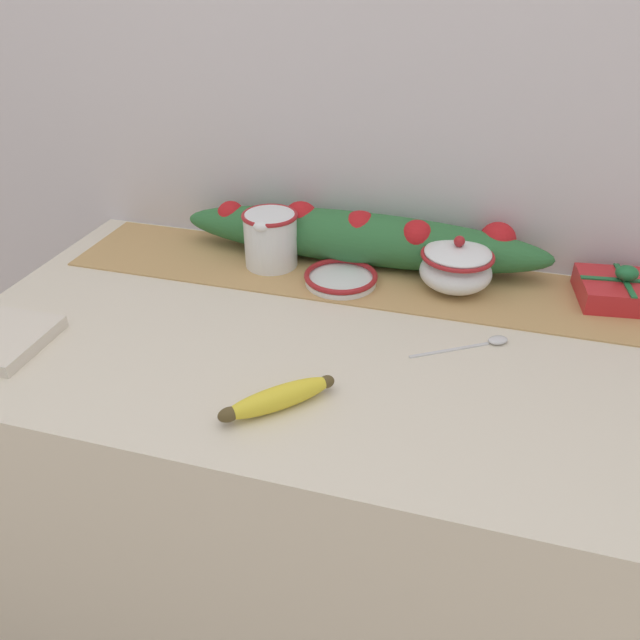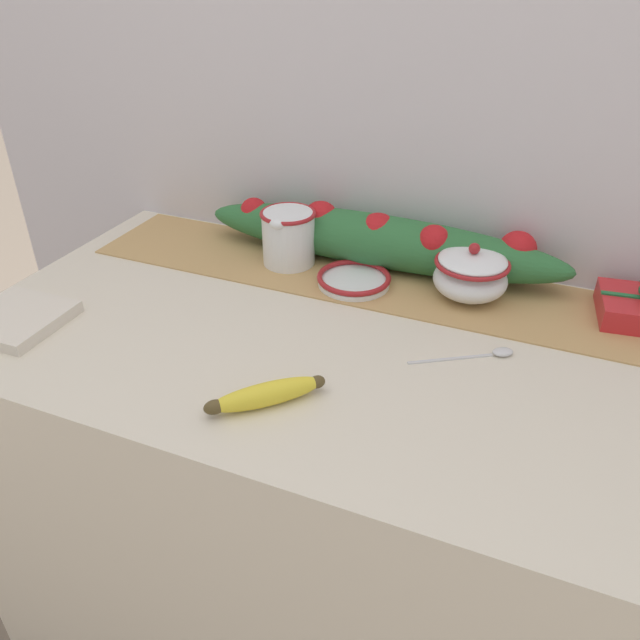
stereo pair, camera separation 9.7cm
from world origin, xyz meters
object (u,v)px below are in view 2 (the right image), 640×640
small_dish (354,280)px  napkin_stack (16,319)px  sugar_bowl (471,274)px  banana (266,394)px  cream_pitcher (289,235)px  spoon (493,353)px

small_dish → napkin_stack: size_ratio=0.91×
sugar_bowl → small_dish: 0.21m
banana → napkin_stack: bearing=177.0°
cream_pitcher → sugar_bowl: size_ratio=0.96×
banana → spoon: size_ratio=0.93×
cream_pitcher → spoon: cream_pitcher is taller
cream_pitcher → banana: bearing=-69.0°
sugar_bowl → napkin_stack: size_ratio=0.87×
banana → napkin_stack: size_ratio=0.93×
cream_pitcher → napkin_stack: (-0.33, -0.38, -0.05)m
sugar_bowl → spoon: 0.19m
sugar_bowl → banana: sugar_bowl is taller
sugar_bowl → small_dish: size_ratio=0.96×
banana → cream_pitcher: bearing=111.0°
cream_pitcher → sugar_bowl: bearing=-0.2°
small_dish → napkin_stack: bearing=-144.1°
small_dish → banana: 0.37m
cream_pitcher → small_dish: size_ratio=0.92×
small_dish → banana: bearing=-89.0°
sugar_bowl → napkin_stack: sugar_bowl is taller
napkin_stack → cream_pitcher: bearing=49.7°
cream_pitcher → spoon: 0.47m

